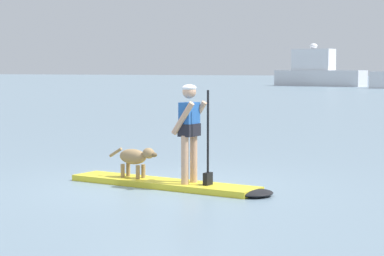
{
  "coord_description": "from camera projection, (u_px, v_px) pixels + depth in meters",
  "views": [
    {
      "loc": [
        6.15,
        -10.25,
        1.93
      ],
      "look_at": [
        0.0,
        1.0,
        0.9
      ],
      "focal_mm": 68.37,
      "sensor_mm": 36.0,
      "label": 1
    }
  ],
  "objects": [
    {
      "name": "person_paddler",
      "position": [
        190.0,
        127.0,
        11.69
      ],
      "size": [
        0.62,
        0.5,
        1.59
      ],
      "color": "tan",
      "rests_on": "paddleboard"
    },
    {
      "name": "ground_plane",
      "position": [
        163.0,
        187.0,
        12.06
      ],
      "size": [
        400.0,
        400.0,
        0.0
      ],
      "primitive_type": "plane",
      "color": "gray"
    },
    {
      "name": "paddleboard",
      "position": [
        175.0,
        185.0,
        11.93
      ],
      "size": [
        3.72,
        0.89,
        0.1
      ],
      "color": "yellow",
      "rests_on": "ground_plane"
    },
    {
      "name": "dog",
      "position": [
        135.0,
        157.0,
        12.33
      ],
      "size": [
        1.0,
        0.26,
        0.53
      ],
      "color": "#997A51",
      "rests_on": "paddleboard"
    },
    {
      "name": "moored_boat_far_port",
      "position": [
        318.0,
        72.0,
        83.47
      ],
      "size": [
        10.8,
        4.06,
        4.88
      ],
      "color": "silver",
      "rests_on": "ground_plane"
    }
  ]
}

